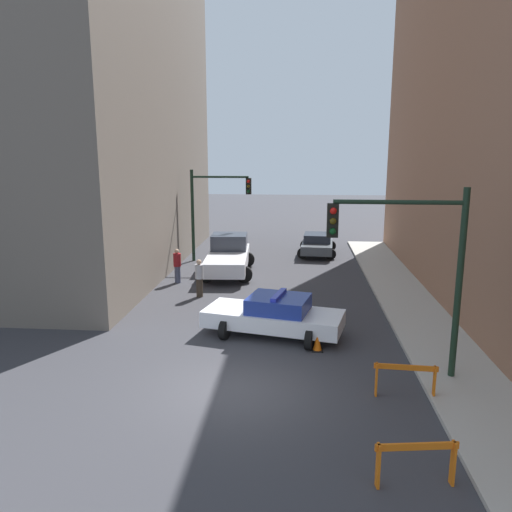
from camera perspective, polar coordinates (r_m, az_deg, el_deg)
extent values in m
plane|color=#38383D|center=(13.76, -2.36, -15.03)|extent=(120.00, 120.00, 0.00)
cube|color=#B2ADA3|center=(14.39, 23.84, -14.56)|extent=(2.40, 44.00, 0.12)
cube|color=#6B6056|center=(29.83, -23.77, 19.93)|extent=(14.00, 20.00, 21.73)
cylinder|color=black|center=(14.40, 22.17, -3.09)|extent=(0.18, 0.18, 5.20)
cylinder|color=black|center=(13.60, 16.02, 5.93)|extent=(3.40, 0.12, 0.12)
cube|color=black|center=(13.44, 8.75, 4.04)|extent=(0.30, 0.22, 0.90)
sphere|color=red|center=(13.26, 8.83, 5.11)|extent=(0.18, 0.18, 0.18)
sphere|color=#4C3D0C|center=(13.29, 8.79, 3.95)|extent=(0.18, 0.18, 0.18)
sphere|color=#0C4219|center=(13.33, 8.76, 2.80)|extent=(0.18, 0.18, 0.18)
cylinder|color=black|center=(28.61, -7.25, 4.57)|extent=(0.18, 0.18, 5.20)
cylinder|color=black|center=(28.12, -4.14, 9.01)|extent=(3.20, 0.12, 0.12)
cube|color=black|center=(27.95, -0.85, 7.99)|extent=(0.30, 0.22, 0.90)
sphere|color=red|center=(27.79, -0.88, 8.52)|extent=(0.18, 0.18, 0.18)
sphere|color=#4C3D0C|center=(27.80, -0.88, 7.97)|extent=(0.18, 0.18, 0.18)
sphere|color=#0C4219|center=(27.82, -0.88, 7.41)|extent=(0.18, 0.18, 0.18)
cube|color=white|center=(17.23, 1.97, -7.13)|extent=(5.00, 2.86, 0.55)
cube|color=navy|center=(17.01, 2.59, -5.49)|extent=(2.29, 2.03, 0.52)
cylinder|color=black|center=(17.01, -3.62, -8.40)|extent=(0.36, 0.69, 0.66)
cylinder|color=black|center=(18.51, -1.67, -6.66)|extent=(0.36, 0.69, 0.66)
cylinder|color=black|center=(16.22, 6.14, -9.47)|extent=(0.36, 0.69, 0.66)
cylinder|color=black|center=(17.79, 7.28, -7.54)|extent=(0.36, 0.69, 0.66)
cube|color=#2633BF|center=(16.92, 2.60, -4.46)|extent=(0.51, 1.39, 0.12)
cube|color=silver|center=(25.62, -3.23, -0.43)|extent=(2.31, 5.51, 0.70)
cube|color=#2D333D|center=(26.52, -3.06, 1.66)|extent=(1.94, 1.83, 0.80)
cylinder|color=black|center=(27.41, -4.85, -0.38)|extent=(0.81, 0.31, 0.80)
cylinder|color=black|center=(27.26, -1.01, -0.40)|extent=(0.81, 0.31, 0.80)
cylinder|color=black|center=(24.17, -5.72, -2.07)|extent=(0.81, 0.31, 0.80)
cylinder|color=black|center=(24.01, -1.36, -2.11)|extent=(0.81, 0.31, 0.80)
cube|color=#474C51|center=(30.70, 7.03, 1.24)|extent=(2.08, 4.41, 0.52)
cube|color=#232833|center=(30.45, 7.04, 2.10)|extent=(1.70, 1.91, 0.48)
cylinder|color=black|center=(32.09, 5.62, 1.27)|extent=(0.63, 0.26, 0.62)
cylinder|color=black|center=(32.05, 8.58, 1.17)|extent=(0.63, 0.26, 0.62)
cylinder|color=black|center=(29.48, 5.33, 0.31)|extent=(0.63, 0.26, 0.62)
cylinder|color=black|center=(29.44, 8.54, 0.21)|extent=(0.63, 0.26, 0.62)
cylinder|color=#382D23|center=(21.81, -6.47, -3.61)|extent=(0.34, 0.34, 0.82)
cylinder|color=#B2B2B7|center=(21.63, -6.51, -1.78)|extent=(0.43, 0.43, 0.62)
sphere|color=tan|center=(21.53, -6.54, -0.69)|extent=(0.26, 0.26, 0.22)
cylinder|color=#474C66|center=(24.23, -8.95, -2.10)|extent=(0.35, 0.35, 0.82)
cylinder|color=maroon|center=(24.07, -9.00, -0.44)|extent=(0.45, 0.45, 0.62)
sphere|color=tan|center=(23.98, -9.04, 0.54)|extent=(0.28, 0.28, 0.22)
cube|color=orange|center=(10.41, 17.93, -20.00)|extent=(1.59, 0.28, 0.14)
cube|color=orange|center=(10.40, 13.78, -22.27)|extent=(0.07, 0.17, 0.90)
cube|color=orange|center=(10.87, 21.59, -21.16)|extent=(0.07, 0.17, 0.90)
cube|color=orange|center=(13.56, 16.76, -12.09)|extent=(1.60, 0.14, 0.14)
cube|color=orange|center=(13.62, 13.59, -13.55)|extent=(0.06, 0.16, 0.90)
cube|color=orange|center=(13.84, 19.70, -13.51)|extent=(0.06, 0.16, 0.90)
cube|color=black|center=(16.26, 7.00, -10.62)|extent=(0.36, 0.36, 0.04)
cone|color=#F2600C|center=(16.14, 7.03, -9.55)|extent=(0.28, 0.28, 0.62)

